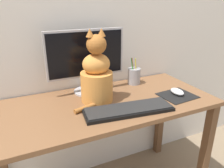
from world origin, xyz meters
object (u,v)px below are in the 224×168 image
at_px(computer_mouse_right, 177,92).
at_px(pen_cup, 134,76).
at_px(cat, 97,76).
at_px(keyboard, 128,109).
at_px(monitor, 86,58).

relative_size(computer_mouse_right, pen_cup, 0.54).
distance_m(computer_mouse_right, pen_cup, 0.31).
bearing_deg(cat, keyboard, -58.23).
height_order(monitor, keyboard, monitor).
xyz_separation_m(keyboard, pen_cup, (0.23, 0.34, 0.04)).
bearing_deg(keyboard, monitor, 115.29).
xyz_separation_m(computer_mouse_right, pen_cup, (-0.14, 0.28, 0.03)).
bearing_deg(monitor, computer_mouse_right, -29.57).
bearing_deg(cat, computer_mouse_right, -11.28).
bearing_deg(computer_mouse_right, cat, 164.63).
height_order(keyboard, pen_cup, pen_cup).
distance_m(keyboard, pen_cup, 0.41).
height_order(monitor, pen_cup, monitor).
height_order(monitor, cat, cat).
relative_size(cat, pen_cup, 2.24).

